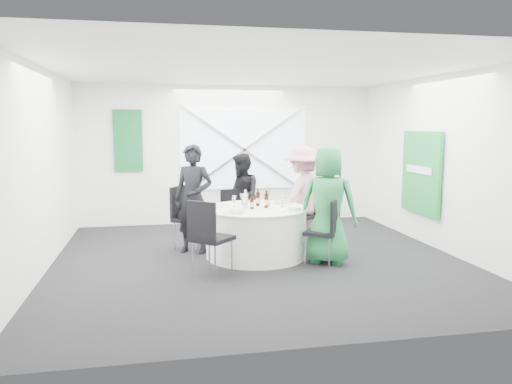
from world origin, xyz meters
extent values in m
plane|color=black|center=(0.00, 0.00, 0.00)|extent=(6.00, 6.00, 0.00)
plane|color=white|center=(0.00, 0.00, 2.80)|extent=(6.00, 6.00, 0.00)
plane|color=white|center=(0.00, 3.00, 1.40)|extent=(6.00, 0.00, 6.00)
plane|color=white|center=(0.00, -3.00, 1.40)|extent=(6.00, 0.00, 6.00)
plane|color=white|center=(-3.00, 0.00, 1.40)|extent=(0.00, 6.00, 6.00)
plane|color=white|center=(3.00, 0.00, 1.40)|extent=(0.00, 6.00, 6.00)
cube|color=white|center=(0.30, 2.96, 1.50)|extent=(2.60, 0.03, 1.60)
cube|color=silver|center=(0.30, 2.92, 1.50)|extent=(2.63, 0.05, 1.84)
cube|color=silver|center=(0.30, 2.92, 1.50)|extent=(2.63, 0.05, 1.84)
cube|color=#125E2B|center=(-2.00, 2.95, 1.70)|extent=(0.55, 0.04, 1.20)
cube|color=#198B35|center=(2.94, 0.60, 1.20)|extent=(0.05, 1.20, 1.40)
cylinder|color=white|center=(0.00, 0.20, 0.37)|extent=(1.52, 1.52, 0.74)
cylinder|color=white|center=(0.00, 0.20, 0.75)|extent=(1.56, 1.56, 0.02)
cube|color=black|center=(-0.17, 1.22, 0.44)|extent=(0.47, 0.47, 0.05)
cube|color=black|center=(-0.20, 1.41, 0.68)|extent=(0.39, 0.10, 0.44)
cylinder|color=silver|center=(-0.03, 1.41, 0.21)|extent=(0.02, 0.02, 0.42)
cylinder|color=silver|center=(-0.36, 1.35, 0.21)|extent=(0.02, 0.02, 0.42)
cylinder|color=silver|center=(0.02, 1.08, 0.21)|extent=(0.02, 0.02, 0.42)
cylinder|color=silver|center=(-0.30, 1.03, 0.21)|extent=(0.02, 0.02, 0.42)
cube|color=black|center=(-0.95, 0.81, 0.50)|extent=(0.64, 0.64, 0.06)
cube|color=black|center=(-1.14, 0.93, 0.78)|extent=(0.28, 0.40, 0.50)
cylinder|color=silver|center=(-1.01, 1.07, 0.24)|extent=(0.02, 0.02, 0.48)
cylinder|color=silver|center=(-1.22, 0.75, 0.24)|extent=(0.02, 0.02, 0.48)
cylinder|color=silver|center=(-0.69, 0.87, 0.24)|extent=(0.02, 0.02, 0.48)
cylinder|color=silver|center=(-0.90, 0.55, 0.24)|extent=(0.02, 0.02, 0.48)
cube|color=black|center=(0.86, 0.77, 0.49)|extent=(0.63, 0.63, 0.05)
cube|color=black|center=(1.04, 0.89, 0.76)|extent=(0.28, 0.39, 0.49)
cylinder|color=silver|center=(1.11, 0.71, 0.23)|extent=(0.02, 0.02, 0.47)
cylinder|color=silver|center=(0.91, 1.02, 0.23)|extent=(0.02, 0.02, 0.47)
cylinder|color=silver|center=(0.81, 0.51, 0.23)|extent=(0.02, 0.02, 0.47)
cylinder|color=silver|center=(0.60, 0.82, 0.23)|extent=(0.02, 0.02, 0.47)
cube|color=black|center=(0.84, -0.39, 0.46)|extent=(0.60, 0.60, 0.05)
cube|color=black|center=(1.01, -0.51, 0.72)|extent=(0.27, 0.36, 0.46)
cylinder|color=silver|center=(0.88, -0.63, 0.22)|extent=(0.02, 0.02, 0.44)
cylinder|color=silver|center=(1.09, -0.35, 0.22)|extent=(0.02, 0.02, 0.44)
cylinder|color=silver|center=(0.60, -0.43, 0.22)|extent=(0.02, 0.02, 0.44)
cylinder|color=silver|center=(0.80, -0.14, 0.22)|extent=(0.02, 0.02, 0.44)
cube|color=black|center=(-0.77, -0.62, 0.50)|extent=(0.66, 0.66, 0.06)
cube|color=black|center=(-0.92, -0.79, 0.78)|extent=(0.36, 0.34, 0.50)
cylinder|color=silver|center=(-1.03, -0.63, 0.24)|extent=(0.02, 0.02, 0.48)
cylinder|color=silver|center=(-0.76, -0.89, 0.24)|extent=(0.02, 0.02, 0.48)
cylinder|color=silver|center=(-0.78, -0.36, 0.24)|extent=(0.02, 0.02, 0.48)
cylinder|color=silver|center=(-0.50, -0.61, 0.24)|extent=(0.02, 0.02, 0.48)
imported|color=black|center=(-0.91, 0.64, 0.86)|extent=(0.74, 0.64, 1.71)
imported|color=black|center=(-0.02, 1.40, 0.76)|extent=(0.42, 0.75, 1.52)
imported|color=pink|center=(0.92, 0.79, 0.83)|extent=(1.17, 1.00, 1.66)
imported|color=#258847|center=(0.96, -0.34, 0.86)|extent=(1.00, 0.89, 1.72)
cylinder|color=white|center=(0.06, 0.73, 0.77)|extent=(0.24, 0.24, 0.01)
cylinder|color=white|center=(-0.52, 0.43, 0.77)|extent=(0.29, 0.29, 0.01)
cylinder|color=white|center=(0.46, 0.48, 0.77)|extent=(0.29, 0.29, 0.01)
cylinder|color=#8EB05F|center=(0.46, 0.48, 0.79)|extent=(0.19, 0.19, 0.02)
cylinder|color=white|center=(0.51, -0.14, 0.77)|extent=(0.29, 0.29, 0.01)
cylinder|color=#8EB05F|center=(0.51, -0.14, 0.79)|extent=(0.19, 0.19, 0.02)
cylinder|color=white|center=(-0.44, -0.20, 0.77)|extent=(0.25, 0.25, 0.01)
cube|color=white|center=(-0.37, -0.21, 0.80)|extent=(0.23, 0.23, 0.05)
cylinder|color=#331509|center=(-0.15, 0.25, 0.85)|extent=(0.06, 0.06, 0.19)
cylinder|color=#331509|center=(-0.15, 0.25, 0.98)|extent=(0.02, 0.02, 0.06)
cylinder|color=#EACE7B|center=(-0.15, 0.25, 0.83)|extent=(0.06, 0.06, 0.07)
cylinder|color=#331509|center=(0.06, 0.35, 0.87)|extent=(0.06, 0.06, 0.21)
cylinder|color=#331509|center=(0.06, 0.35, 1.00)|extent=(0.02, 0.02, 0.06)
cylinder|color=#EACE7B|center=(0.06, 0.35, 0.85)|extent=(0.06, 0.06, 0.08)
cylinder|color=#331509|center=(0.15, 0.15, 0.87)|extent=(0.06, 0.06, 0.21)
cylinder|color=#331509|center=(0.15, 0.15, 1.00)|extent=(0.02, 0.02, 0.06)
cylinder|color=#EACE7B|center=(0.15, 0.15, 0.85)|extent=(0.06, 0.06, 0.08)
cylinder|color=#331509|center=(-0.08, 0.09, 0.85)|extent=(0.06, 0.06, 0.18)
cylinder|color=#331509|center=(-0.08, 0.09, 0.97)|extent=(0.02, 0.02, 0.06)
cylinder|color=#EACE7B|center=(-0.08, 0.09, 0.83)|extent=(0.06, 0.06, 0.06)
cylinder|color=green|center=(0.20, 0.32, 0.89)|extent=(0.08, 0.08, 0.26)
cylinder|color=green|center=(0.20, 0.32, 1.05)|extent=(0.03, 0.03, 0.06)
cylinder|color=#EACE7B|center=(0.20, 0.32, 0.86)|extent=(0.08, 0.08, 0.09)
cylinder|color=white|center=(-0.17, 0.18, 0.87)|extent=(0.08, 0.08, 0.22)
cylinder|color=white|center=(-0.17, 0.18, 1.01)|extent=(0.03, 0.03, 0.06)
cylinder|color=#EACE7B|center=(-0.17, 0.18, 0.85)|extent=(0.08, 0.08, 0.08)
cylinder|color=white|center=(0.40, 0.17, 0.76)|extent=(0.06, 0.06, 0.00)
cylinder|color=white|center=(0.40, 0.17, 0.81)|extent=(0.01, 0.01, 0.10)
cone|color=white|center=(0.40, 0.17, 0.89)|extent=(0.07, 0.07, 0.08)
cylinder|color=white|center=(-0.16, 0.56, 0.76)|extent=(0.06, 0.06, 0.00)
cylinder|color=white|center=(-0.16, 0.56, 0.81)|extent=(0.01, 0.01, 0.10)
cone|color=white|center=(-0.16, 0.56, 0.89)|extent=(0.07, 0.07, 0.08)
cylinder|color=white|center=(0.42, 0.25, 0.76)|extent=(0.06, 0.06, 0.00)
cylinder|color=white|center=(0.42, 0.25, 0.81)|extent=(0.01, 0.01, 0.10)
cone|color=white|center=(0.42, 0.25, 0.89)|extent=(0.07, 0.07, 0.08)
cylinder|color=white|center=(-0.24, -0.06, 0.76)|extent=(0.06, 0.06, 0.00)
cylinder|color=white|center=(-0.24, -0.06, 0.81)|extent=(0.01, 0.01, 0.10)
cone|color=white|center=(-0.24, -0.06, 0.89)|extent=(0.07, 0.07, 0.08)
cylinder|color=white|center=(-0.35, 0.13, 0.76)|extent=(0.06, 0.06, 0.00)
cylinder|color=white|center=(-0.35, 0.13, 0.81)|extent=(0.01, 0.01, 0.10)
cone|color=white|center=(-0.35, 0.13, 0.89)|extent=(0.07, 0.07, 0.08)
cylinder|color=white|center=(-0.31, 0.35, 0.76)|extent=(0.06, 0.06, 0.00)
cylinder|color=white|center=(-0.31, 0.35, 0.81)|extent=(0.01, 0.01, 0.10)
cone|color=white|center=(-0.31, 0.35, 0.89)|extent=(0.07, 0.07, 0.08)
cube|color=silver|center=(0.56, 0.34, 0.76)|extent=(0.09, 0.14, 0.01)
cube|color=silver|center=(0.41, 0.60, 0.76)|extent=(0.08, 0.14, 0.01)
cube|color=silver|center=(-0.42, 0.59, 0.76)|extent=(0.08, 0.14, 0.01)
cube|color=silver|center=(-0.57, 0.27, 0.76)|extent=(0.07, 0.14, 0.01)
cube|color=silver|center=(0.17, 0.75, 0.76)|extent=(0.15, 0.02, 0.01)
cube|color=silver|center=(-0.13, 0.76, 0.76)|extent=(0.15, 0.03, 0.01)
cube|color=silver|center=(0.30, -0.29, 0.76)|extent=(0.11, 0.12, 0.01)
cube|color=silver|center=(0.53, -0.02, 0.76)|extent=(0.11, 0.12, 0.01)
cube|color=silver|center=(-0.54, 0.00, 0.76)|extent=(0.10, 0.13, 0.01)
cube|color=silver|center=(-0.34, -0.26, 0.76)|extent=(0.10, 0.13, 0.01)
camera|label=1|loc=(-1.46, -7.12, 2.02)|focal=35.00mm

